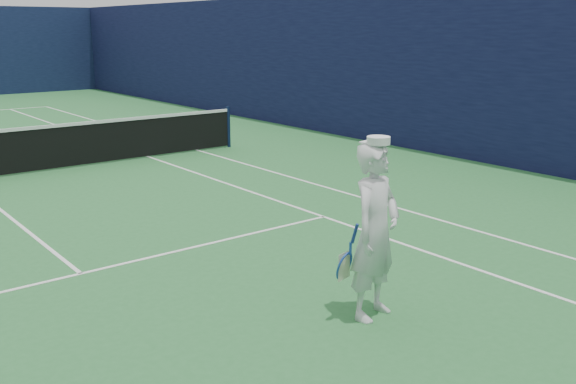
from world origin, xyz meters
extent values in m
cube|color=white|center=(5.49, 0.00, 0.00)|extent=(0.06, 23.83, 0.01)
cube|color=white|center=(4.12, 0.00, 0.00)|extent=(0.06, 23.77, 0.01)
cube|color=white|center=(0.00, -6.40, 0.00)|extent=(8.23, 0.06, 0.01)
cube|color=#0E1134|center=(10.00, 0.00, 2.00)|extent=(0.12, 36.12, 4.00)
cylinder|color=#141E4C|center=(6.40, 0.00, 0.54)|extent=(0.09, 0.09, 1.07)
imported|color=silver|center=(2.07, -9.55, 0.96)|extent=(0.79, 0.61, 1.92)
cylinder|color=white|center=(2.07, -9.55, 1.94)|extent=(0.24, 0.24, 0.08)
cube|color=white|center=(2.04, -9.42, 1.91)|extent=(0.20, 0.14, 0.02)
cylinder|color=navy|center=(1.78, -9.54, 0.99)|extent=(0.05, 0.10, 0.22)
cube|color=#1C3E98|center=(1.78, -9.48, 0.81)|extent=(0.03, 0.02, 0.14)
torus|color=#1C3E98|center=(1.75, -9.42, 0.61)|extent=(0.31, 0.17, 0.29)
cube|color=beige|center=(1.75, -9.42, 0.61)|extent=(0.21, 0.06, 0.30)
sphere|color=#BED017|center=(2.30, -9.39, 1.05)|extent=(0.07, 0.07, 0.07)
sphere|color=#BED017|center=(2.34, -9.36, 1.08)|extent=(0.07, 0.07, 0.07)
camera|label=1|loc=(-2.64, -14.07, 3.06)|focal=40.00mm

